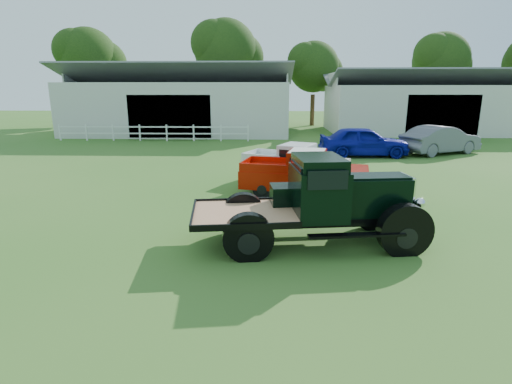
# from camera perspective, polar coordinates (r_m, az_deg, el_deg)

# --- Properties ---
(ground) EXTENTS (120.00, 120.00, 0.00)m
(ground) POSITION_cam_1_polar(r_m,az_deg,el_deg) (10.03, -1.38, -7.55)
(ground) COLOR #30641D
(shed_left) EXTENTS (18.80, 10.20, 5.60)m
(shed_left) POSITION_cam_1_polar(r_m,az_deg,el_deg) (36.08, -10.46, 12.83)
(shed_left) COLOR beige
(shed_left) RESTS_ON ground
(shed_right) EXTENTS (16.80, 9.20, 5.20)m
(shed_right) POSITION_cam_1_polar(r_m,az_deg,el_deg) (38.71, 22.72, 11.77)
(shed_right) COLOR beige
(shed_right) RESTS_ON ground
(fence_rail) EXTENTS (14.20, 0.16, 1.20)m
(fence_rail) POSITION_cam_1_polar(r_m,az_deg,el_deg) (30.66, -14.47, 8.21)
(fence_rail) COLOR white
(fence_rail) RESTS_ON ground
(tree_a) EXTENTS (6.30, 6.30, 10.50)m
(tree_a) POSITION_cam_1_polar(r_m,az_deg,el_deg) (46.18, -22.65, 15.37)
(tree_a) COLOR black
(tree_a) RESTS_ON ground
(tree_b) EXTENTS (6.90, 6.90, 11.50)m
(tree_b) POSITION_cam_1_polar(r_m,az_deg,el_deg) (43.55, -4.31, 17.18)
(tree_b) COLOR black
(tree_b) RESTS_ON ground
(tree_c) EXTENTS (5.40, 5.40, 9.00)m
(tree_c) POSITION_cam_1_polar(r_m,az_deg,el_deg) (42.51, 8.19, 15.45)
(tree_c) COLOR black
(tree_c) RESTS_ON ground
(tree_d) EXTENTS (6.00, 6.00, 10.00)m
(tree_d) POSITION_cam_1_polar(r_m,az_deg,el_deg) (46.68, 24.71, 14.84)
(tree_d) COLOR black
(tree_d) RESTS_ON ground
(vintage_flatbed) EXTENTS (5.80, 2.88, 2.21)m
(vintage_flatbed) POSITION_cam_1_polar(r_m,az_deg,el_deg) (9.88, 8.14, -1.28)
(vintage_flatbed) COLOR black
(vintage_flatbed) RESTS_ON ground
(red_pickup) EXTENTS (4.88, 2.70, 1.68)m
(red_pickup) POSITION_cam_1_polar(r_m,az_deg,el_deg) (14.37, 6.89, 2.70)
(red_pickup) COLOR #A71204
(red_pickup) RESTS_ON ground
(white_pickup) EXTENTS (4.63, 3.32, 1.59)m
(white_pickup) POSITION_cam_1_polar(r_m,az_deg,el_deg) (16.24, 5.58, 3.94)
(white_pickup) COLOR silver
(white_pickup) RESTS_ON ground
(misc_car_blue) EXTENTS (5.02, 2.09, 1.70)m
(misc_car_blue) POSITION_cam_1_polar(r_m,az_deg,el_deg) (23.64, 15.11, 6.99)
(misc_car_blue) COLOR #0A118B
(misc_car_blue) RESTS_ON ground
(misc_car_grey) EXTENTS (5.25, 3.82, 1.65)m
(misc_car_grey) POSITION_cam_1_polar(r_m,az_deg,el_deg) (26.10, 24.86, 6.78)
(misc_car_grey) COLOR #5B5C67
(misc_car_grey) RESTS_ON ground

